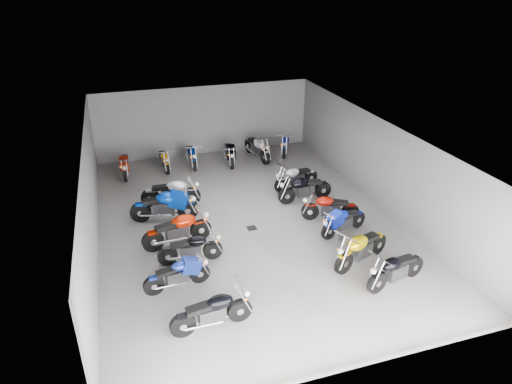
# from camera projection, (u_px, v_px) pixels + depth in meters

# --- Properties ---
(ground) EXTENTS (14.00, 14.00, 0.00)m
(ground) POSITION_uv_depth(u_px,v_px,m) (248.00, 221.00, 15.95)
(ground) COLOR gray
(ground) RESTS_ON ground
(wall_back) EXTENTS (10.00, 0.10, 3.20)m
(wall_back) POSITION_uv_depth(u_px,v_px,m) (205.00, 120.00, 21.24)
(wall_back) COLOR slate
(wall_back) RESTS_ON ground
(wall_left) EXTENTS (0.10, 14.00, 3.20)m
(wall_left) POSITION_uv_depth(u_px,v_px,m) (90.00, 200.00, 13.89)
(wall_left) COLOR slate
(wall_left) RESTS_ON ground
(wall_right) EXTENTS (0.10, 14.00, 3.20)m
(wall_right) POSITION_uv_depth(u_px,v_px,m) (379.00, 163.00, 16.60)
(wall_right) COLOR slate
(wall_right) RESTS_ON ground
(ceiling) EXTENTS (10.00, 14.00, 0.04)m
(ceiling) POSITION_uv_depth(u_px,v_px,m) (247.00, 134.00, 14.53)
(ceiling) COLOR black
(ceiling) RESTS_ON wall_back
(drain_grate) EXTENTS (0.32, 0.32, 0.01)m
(drain_grate) POSITION_uv_depth(u_px,v_px,m) (252.00, 228.00, 15.51)
(drain_grate) COLOR black
(drain_grate) RESTS_ON ground
(motorcycle_left_a) EXTENTS (2.07, 0.44, 0.91)m
(motorcycle_left_a) POSITION_uv_depth(u_px,v_px,m) (213.00, 311.00, 11.00)
(motorcycle_left_a) COLOR black
(motorcycle_left_a) RESTS_ON ground
(motorcycle_left_b) EXTENTS (1.87, 0.43, 0.82)m
(motorcycle_left_b) POSITION_uv_depth(u_px,v_px,m) (178.00, 274.00, 12.42)
(motorcycle_left_b) COLOR black
(motorcycle_left_b) RESTS_ON ground
(motorcycle_left_c) EXTENTS (1.95, 0.41, 0.86)m
(motorcycle_left_c) POSITION_uv_depth(u_px,v_px,m) (191.00, 248.00, 13.56)
(motorcycle_left_c) COLOR black
(motorcycle_left_c) RESTS_ON ground
(motorcycle_left_d) EXTENTS (2.26, 0.58, 1.00)m
(motorcycle_left_d) POSITION_uv_depth(u_px,v_px,m) (178.00, 230.00, 14.37)
(motorcycle_left_d) COLOR black
(motorcycle_left_d) RESTS_ON ground
(motorcycle_left_e) EXTENTS (2.32, 0.66, 1.03)m
(motorcycle_left_e) POSITION_uv_depth(u_px,v_px,m) (165.00, 206.00, 15.77)
(motorcycle_left_e) COLOR black
(motorcycle_left_e) RESTS_ON ground
(motorcycle_left_f) EXTENTS (2.18, 0.66, 0.97)m
(motorcycle_left_f) POSITION_uv_depth(u_px,v_px,m) (171.00, 192.00, 16.83)
(motorcycle_left_f) COLOR black
(motorcycle_left_f) RESTS_ON ground
(motorcycle_right_a) EXTENTS (2.05, 0.66, 0.91)m
(motorcycle_right_a) POSITION_uv_depth(u_px,v_px,m) (396.00, 269.00, 12.55)
(motorcycle_right_a) COLOR black
(motorcycle_right_a) RESTS_ON ground
(motorcycle_right_b) EXTENTS (2.13, 1.00, 0.99)m
(motorcycle_right_b) POSITION_uv_depth(u_px,v_px,m) (361.00, 248.00, 13.43)
(motorcycle_right_b) COLOR black
(motorcycle_right_b) RESTS_ON ground
(motorcycle_right_c) EXTENTS (1.87, 0.71, 0.85)m
(motorcycle_right_c) POSITION_uv_depth(u_px,v_px,m) (343.00, 221.00, 15.04)
(motorcycle_right_c) COLOR black
(motorcycle_right_c) RESTS_ON ground
(motorcycle_right_d) EXTENTS (1.96, 0.78, 0.89)m
(motorcycle_right_d) POSITION_uv_depth(u_px,v_px,m) (330.00, 207.00, 15.85)
(motorcycle_right_d) COLOR black
(motorcycle_right_d) RESTS_ON ground
(motorcycle_right_e) EXTENTS (2.17, 0.45, 0.95)m
(motorcycle_right_e) POSITION_uv_depth(u_px,v_px,m) (304.00, 188.00, 17.14)
(motorcycle_right_e) COLOR black
(motorcycle_right_e) RESTS_ON ground
(motorcycle_right_f) EXTENTS (2.02, 0.64, 0.90)m
(motorcycle_right_f) POSITION_uv_depth(u_px,v_px,m) (296.00, 177.00, 18.15)
(motorcycle_right_f) COLOR black
(motorcycle_right_f) RESTS_ON ground
(motorcycle_back_a) EXTENTS (0.43, 2.04, 0.89)m
(motorcycle_back_a) POSITION_uv_depth(u_px,v_px,m) (125.00, 164.00, 19.33)
(motorcycle_back_a) COLOR black
(motorcycle_back_a) RESTS_ON ground
(motorcycle_back_b) EXTENTS (0.39, 1.87, 0.82)m
(motorcycle_back_b) POSITION_uv_depth(u_px,v_px,m) (164.00, 159.00, 19.96)
(motorcycle_back_b) COLOR black
(motorcycle_back_b) RESTS_ON ground
(motorcycle_back_c) EXTENTS (0.41, 2.05, 0.90)m
(motorcycle_back_c) POSITION_uv_depth(u_px,v_px,m) (192.00, 155.00, 20.29)
(motorcycle_back_c) COLOR black
(motorcycle_back_c) RESTS_ON ground
(motorcycle_back_d) EXTENTS (0.48, 2.10, 0.92)m
(motorcycle_back_d) POSITION_uv_depth(u_px,v_px,m) (229.00, 153.00, 20.53)
(motorcycle_back_d) COLOR black
(motorcycle_back_d) RESTS_ON ground
(motorcycle_back_e) EXTENTS (0.59, 2.29, 1.01)m
(motorcycle_back_e) POSITION_uv_depth(u_px,v_px,m) (257.00, 147.00, 21.01)
(motorcycle_back_e) COLOR black
(motorcycle_back_e) RESTS_ON ground
(motorcycle_back_f) EXTENTS (0.95, 1.90, 0.89)m
(motorcycle_back_f) POSITION_uv_depth(u_px,v_px,m) (285.00, 144.00, 21.67)
(motorcycle_back_f) COLOR black
(motorcycle_back_f) RESTS_ON ground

